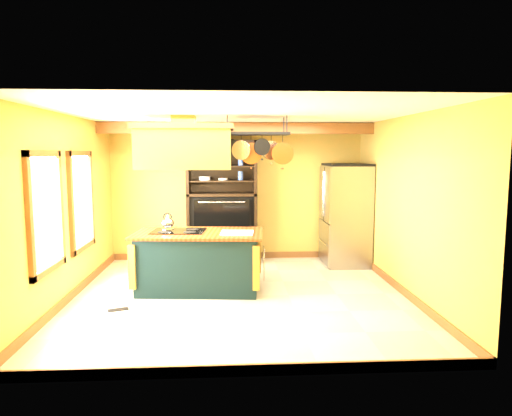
{
  "coord_description": "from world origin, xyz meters",
  "views": [
    {
      "loc": [
        -0.14,
        -6.67,
        2.15
      ],
      "look_at": [
        0.26,
        0.3,
        1.3
      ],
      "focal_mm": 32.0,
      "sensor_mm": 36.0,
      "label": 1
    }
  ],
  "objects": [
    {
      "name": "window_far",
      "position": [
        -2.47,
        0.6,
        1.4
      ],
      "size": [
        0.06,
        1.06,
        1.56
      ],
      "color": "brown",
      "rests_on": "wall_left"
    },
    {
      "name": "refrigerator",
      "position": [
        2.07,
        1.9,
        0.93
      ],
      "size": [
        0.82,
        0.97,
        1.9
      ],
      "color": "#919399",
      "rests_on": "floor"
    },
    {
      "name": "wall_right",
      "position": [
        2.5,
        0.0,
        1.35
      ],
      "size": [
        0.02,
        5.0,
        2.7
      ],
      "primitive_type": "cube",
      "color": "gold",
      "rests_on": "floor"
    },
    {
      "name": "ceiling",
      "position": [
        0.0,
        0.0,
        2.7
      ],
      "size": [
        5.0,
        5.0,
        0.0
      ],
      "primitive_type": "plane",
      "rotation": [
        3.14,
        0.0,
        0.0
      ],
      "color": "white",
      "rests_on": "wall_back"
    },
    {
      "name": "wall_front",
      "position": [
        0.0,
        -2.5,
        1.35
      ],
      "size": [
        5.0,
        0.02,
        2.7
      ],
      "primitive_type": "cube",
      "color": "gold",
      "rests_on": "floor"
    },
    {
      "name": "ceiling_beam",
      "position": [
        0.0,
        1.7,
        2.59
      ],
      "size": [
        5.0,
        0.15,
        0.2
      ],
      "primitive_type": "cube",
      "color": "brown",
      "rests_on": "ceiling"
    },
    {
      "name": "floor_register",
      "position": [
        -1.69,
        -0.52,
        0.01
      ],
      "size": [
        0.3,
        0.21,
        0.01
      ],
      "primitive_type": "cube",
      "rotation": [
        0.0,
        0.0,
        0.35
      ],
      "color": "black",
      "rests_on": "floor"
    },
    {
      "name": "wall_left",
      "position": [
        -2.5,
        0.0,
        1.35
      ],
      "size": [
        0.02,
        5.0,
        2.7
      ],
      "primitive_type": "cube",
      "color": "gold",
      "rests_on": "floor"
    },
    {
      "name": "wall_back",
      "position": [
        0.0,
        2.5,
        1.35
      ],
      "size": [
        5.0,
        0.02,
        2.7
      ],
      "primitive_type": "cube",
      "color": "gold",
      "rests_on": "floor"
    },
    {
      "name": "range_hood",
      "position": [
        -0.83,
        0.37,
        2.26
      ],
      "size": [
        1.5,
        0.85,
        0.8
      ],
      "color": "#B47D2D",
      "rests_on": "ceiling"
    },
    {
      "name": "kitchen_island",
      "position": [
        -0.63,
        0.37,
        0.47
      ],
      "size": [
        2.07,
        1.26,
        1.11
      ],
      "rotation": [
        0.0,
        0.0,
        -0.09
      ],
      "color": "black",
      "rests_on": "floor"
    },
    {
      "name": "hutch",
      "position": [
        -0.3,
        2.24,
        0.91
      ],
      "size": [
        1.35,
        0.61,
        2.39
      ],
      "color": "black",
      "rests_on": "floor"
    },
    {
      "name": "pot_rack",
      "position": [
        0.28,
        0.37,
        2.31
      ],
      "size": [
        1.08,
        0.49,
        0.73
      ],
      "color": "black",
      "rests_on": "ceiling"
    },
    {
      "name": "floor",
      "position": [
        0.0,
        0.0,
        0.0
      ],
      "size": [
        5.0,
        5.0,
        0.0
      ],
      "primitive_type": "plane",
      "color": "beige",
      "rests_on": "ground"
    },
    {
      "name": "window_near",
      "position": [
        -2.47,
        -0.8,
        1.4
      ],
      "size": [
        0.06,
        1.06,
        1.56
      ],
      "color": "brown",
      "rests_on": "wall_left"
    }
  ]
}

